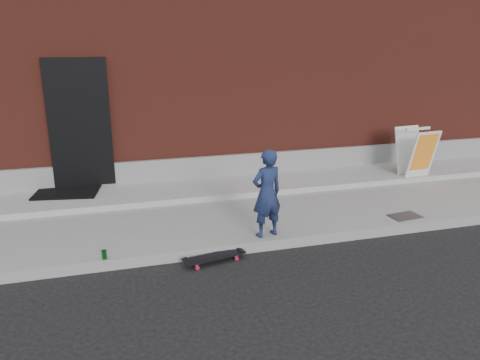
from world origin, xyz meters
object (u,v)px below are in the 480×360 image
object	(u,v)px
skateboard	(214,257)
soda_can	(104,255)
pizza_sign	(416,152)
child	(267,193)

from	to	relation	value
skateboard	soda_can	bearing A→B (deg)	173.02
pizza_sign	soda_can	distance (m)	6.21
pizza_sign	child	bearing A→B (deg)	-154.12
soda_can	pizza_sign	bearing A→B (deg)	18.14
child	skateboard	size ratio (longest dim) A/B	1.49
child	skateboard	distance (m)	1.13
child	skateboard	world-z (taller)	child
child	pizza_sign	xyz separation A→B (m)	(3.67, 1.78, -0.06)
pizza_sign	skateboard	bearing A→B (deg)	-154.98
child	soda_can	xyz separation A→B (m)	(-2.22, -0.15, -0.57)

